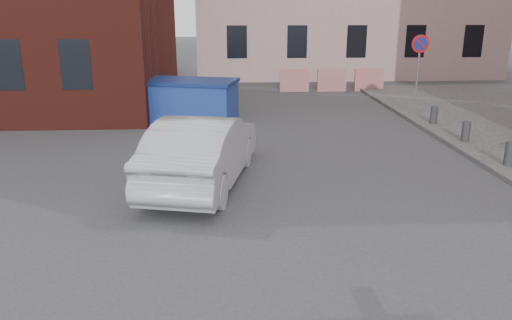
{
  "coord_description": "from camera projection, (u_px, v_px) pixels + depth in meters",
  "views": [
    {
      "loc": [
        -0.46,
        -7.3,
        3.63
      ],
      "look_at": [
        -0.0,
        0.95,
        1.1
      ],
      "focal_mm": 35.0,
      "sensor_mm": 36.0,
      "label": 1
    }
  ],
  "objects": [
    {
      "name": "ground",
      "position": [
        259.0,
        242.0,
        8.05
      ],
      "size": [
        120.0,
        120.0,
        0.0
      ],
      "primitive_type": "plane",
      "color": "#38383A",
      "rests_on": "ground"
    },
    {
      "name": "no_parking_sign",
      "position": [
        419.0,
        58.0,
        16.84
      ],
      "size": [
        0.6,
        0.09,
        2.65
      ],
      "color": "gray",
      "rests_on": "sidewalk"
    },
    {
      "name": "bollards",
      "position": [
        509.0,
        154.0,
        11.5
      ],
      "size": [
        0.22,
        9.02,
        0.55
      ],
      "color": "#3A3A3D",
      "rests_on": "sidewalk"
    },
    {
      "name": "barriers",
      "position": [
        332.0,
        80.0,
        22.45
      ],
      "size": [
        4.7,
        0.18,
        1.0
      ],
      "color": "red",
      "rests_on": "ground"
    },
    {
      "name": "dumpster",
      "position": [
        186.0,
        101.0,
        16.41
      ],
      "size": [
        3.63,
        2.48,
        1.39
      ],
      "rotation": [
        0.0,
        0.0,
        -0.25
      ],
      "color": "#2240A4",
      "rests_on": "ground"
    },
    {
      "name": "silver_car",
      "position": [
        203.0,
        150.0,
        10.56
      ],
      "size": [
        2.49,
        4.74,
        1.49
      ],
      "primitive_type": "imported",
      "rotation": [
        0.0,
        0.0,
        2.93
      ],
      "color": "#B3B5BB",
      "rests_on": "ground"
    }
  ]
}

